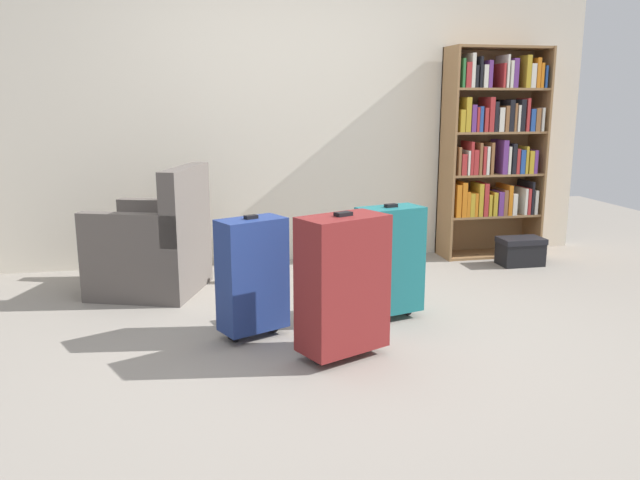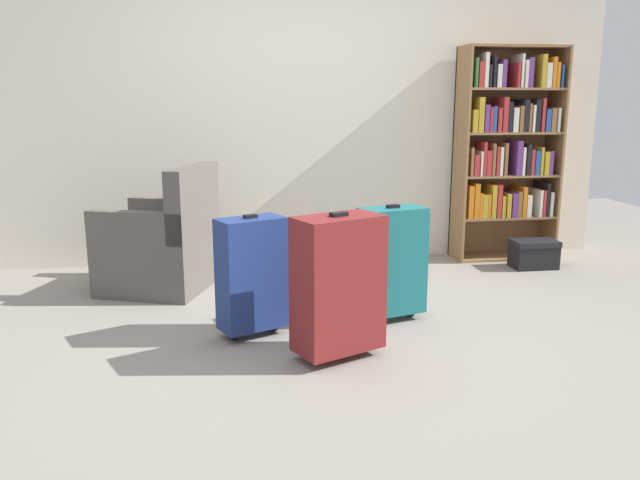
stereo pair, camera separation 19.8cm
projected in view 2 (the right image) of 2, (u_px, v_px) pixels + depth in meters
The scene contains 9 objects.
ground_plane at pixel (332, 338), 3.67m from camera, with size 9.44×9.44×0.00m, color gray.
back_wall at pixel (293, 106), 5.26m from camera, with size 5.39×0.10×2.60m, color beige.
bookshelf at pixel (506, 147), 5.37m from camera, with size 0.86×0.34×1.79m.
armchair at pixel (163, 246), 4.59m from camera, with size 0.90×0.90×0.90m.
mug at pixel (232, 275), 4.82m from camera, with size 0.12×0.08×0.10m.
storage_box at pixel (534, 253), 5.20m from camera, with size 0.36×0.23×0.23m.
suitcase_teal at pixel (392, 261), 3.92m from camera, with size 0.44×0.31×0.73m.
suitcase_dark_red at pixel (338, 284), 3.32m from camera, with size 0.52×0.42×0.79m.
suitcase_navy_blue at pixel (252, 274), 3.65m from camera, with size 0.43×0.34×0.72m.
Camera 2 is at (-0.59, -3.42, 1.35)m, focal length 35.58 mm.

